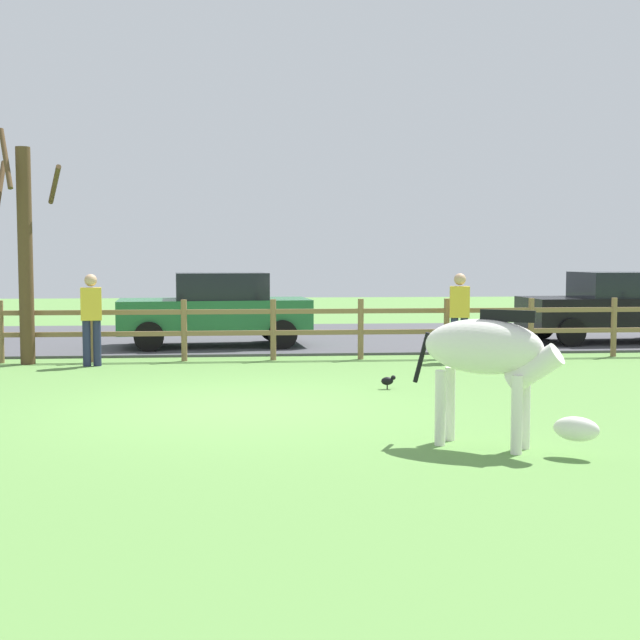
{
  "coord_description": "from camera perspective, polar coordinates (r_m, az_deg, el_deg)",
  "views": [
    {
      "loc": [
        0.07,
        -11.0,
        1.94
      ],
      "look_at": [
        1.15,
        1.0,
        1.05
      ],
      "focal_mm": 47.92,
      "sensor_mm": 36.0,
      "label": 1
    }
  ],
  "objects": [
    {
      "name": "parked_car_green",
      "position": [
        18.26,
        -6.96,
        0.75
      ],
      "size": [
        4.13,
        2.15,
        1.56
      ],
      "color": "#236B38",
      "rests_on": "parking_asphalt"
    },
    {
      "name": "bare_tree",
      "position": [
        16.29,
        -19.11,
        4.55
      ],
      "size": [
        1.22,
        1.19,
        4.25
      ],
      "color": "#513A23",
      "rests_on": "ground_plane"
    },
    {
      "name": "paddock_fence",
      "position": [
        16.05,
        -6.11,
        -0.4
      ],
      "size": [
        21.71,
        0.11,
        1.15
      ],
      "color": "olive",
      "rests_on": "ground_plane"
    },
    {
      "name": "visitor_right_of_tree",
      "position": [
        16.03,
        9.3,
        0.48
      ],
      "size": [
        0.4,
        0.29,
        1.64
      ],
      "color": "#232847",
      "rests_on": "ground_plane"
    },
    {
      "name": "zebra",
      "position": [
        8.79,
        11.35,
        -2.47
      ],
      "size": [
        1.66,
        1.29,
        1.41
      ],
      "color": "white",
      "rests_on": "ground_plane"
    },
    {
      "name": "parked_car_black",
      "position": [
        20.09,
        19.14,
        0.86
      ],
      "size": [
        4.05,
        1.97,
        1.56
      ],
      "color": "black",
      "rests_on": "parking_asphalt"
    },
    {
      "name": "crow_on_grass",
      "position": [
        12.6,
        4.57,
        -4.06
      ],
      "size": [
        0.21,
        0.1,
        0.2
      ],
      "color": "black",
      "rests_on": "ground_plane"
    },
    {
      "name": "visitor_left_of_tree",
      "position": [
        15.67,
        -15.02,
        0.3
      ],
      "size": [
        0.39,
        0.27,
        1.64
      ],
      "color": "#232847",
      "rests_on": "ground_plane"
    },
    {
      "name": "parking_asphalt",
      "position": [
        20.39,
        -5.33,
        -1.18
      ],
      "size": [
        28.0,
        7.4,
        0.05
      ],
      "primitive_type": "cube",
      "color": "#47474C",
      "rests_on": "ground_plane"
    },
    {
      "name": "ground_plane",
      "position": [
        11.17,
        -5.47,
        -5.79
      ],
      "size": [
        60.0,
        60.0,
        0.0
      ],
      "primitive_type": "plane",
      "color": "#5B8C42"
    }
  ]
}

